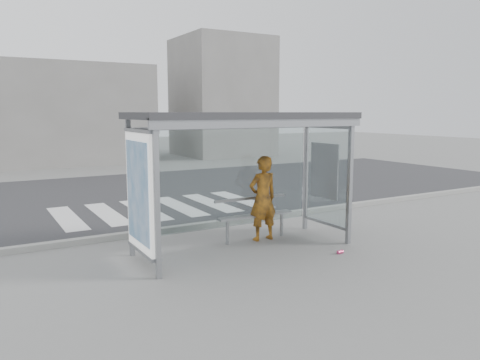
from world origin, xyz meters
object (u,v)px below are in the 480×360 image
Objects in this scene: person at (263,198)px; soda_can at (340,252)px; bus_shelter at (226,147)px; bench at (255,215)px.

soda_can is at bearing 114.75° from person.
bus_shelter is 33.87× the size of soda_can.
person is at bearing 115.65° from soda_can.
bus_shelter is 1.77m from bench.
soda_can is (0.87, -1.64, -0.49)m from bench.
bus_shelter is 2.43× the size of person.
bench is 13.50× the size of soda_can.
soda_can is at bearing -62.16° from bench.
bench is at bearing 117.84° from soda_can.
person is (1.03, 0.33, -1.11)m from bus_shelter.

